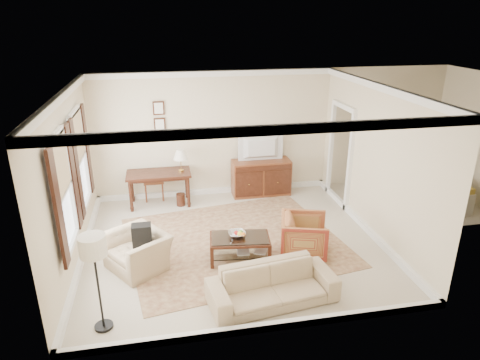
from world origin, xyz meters
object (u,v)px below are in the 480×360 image
object	(u,v)px
coffee_table	(240,242)
sofa	(273,280)
striped_armchair	(304,234)
sideboard	(261,177)
club_armchair	(137,245)
writing_desk	(159,177)
tv	(262,140)

from	to	relation	value
coffee_table	sofa	size ratio (longest dim) A/B	0.58
coffee_table	striped_armchair	size ratio (longest dim) A/B	1.35
striped_armchair	sideboard	bearing A→B (deg)	18.76
coffee_table	club_armchair	xyz separation A→B (m)	(-1.75, 0.07, 0.09)
writing_desk	striped_armchair	world-z (taller)	striped_armchair
sideboard	sofa	size ratio (longest dim) A/B	0.72
club_armchair	sideboard	bearing A→B (deg)	99.94
sideboard	striped_armchair	xyz separation A→B (m)	(0.11, -2.85, -0.01)
sideboard	sofa	bearing A→B (deg)	-101.04
striped_armchair	writing_desk	bearing A→B (deg)	59.34
coffee_table	sofa	world-z (taller)	sofa
striped_armchair	club_armchair	xyz separation A→B (m)	(-2.90, 0.13, 0.02)
sideboard	striped_armchair	world-z (taller)	sideboard
sideboard	striped_armchair	distance (m)	2.85
sideboard	club_armchair	bearing A→B (deg)	-135.67
sideboard	club_armchair	size ratio (longest dim) A/B	1.41
sideboard	tv	bearing A→B (deg)	-90.00
writing_desk	tv	world-z (taller)	tv
writing_desk	tv	xyz separation A→B (m)	(2.38, 0.14, 0.69)
striped_armchair	tv	bearing A→B (deg)	18.78
writing_desk	coffee_table	bearing A→B (deg)	-63.16
sideboard	writing_desk	bearing A→B (deg)	-176.21
striped_armchair	sofa	bearing A→B (deg)	159.95
writing_desk	club_armchair	bearing A→B (deg)	-99.09
sofa	club_armchair	bearing A→B (deg)	138.55
tv	coffee_table	xyz separation A→B (m)	(-1.05, -2.78, -1.01)
striped_armchair	sofa	distance (m)	1.50
coffee_table	sideboard	bearing A→B (deg)	69.47
tv	striped_armchair	world-z (taller)	tv
writing_desk	tv	distance (m)	2.48
tv	sofa	bearing A→B (deg)	78.90
tv	writing_desk	bearing A→B (deg)	3.31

